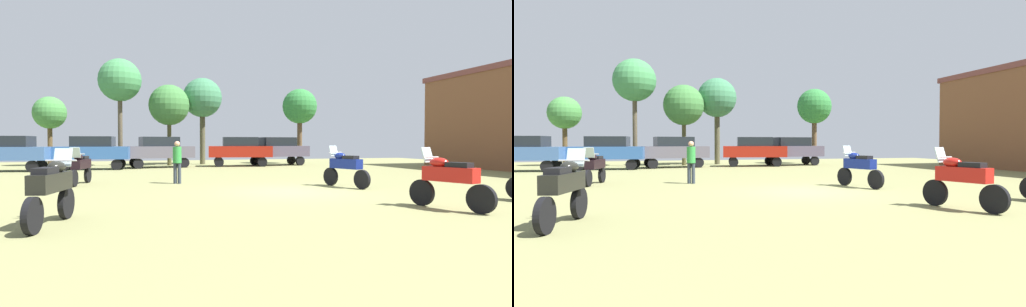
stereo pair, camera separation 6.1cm
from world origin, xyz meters
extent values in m
cube|color=olive|center=(0.00, 0.00, 0.01)|extent=(44.00, 52.00, 0.02)
cylinder|color=black|center=(2.12, 1.56, 0.36)|extent=(0.32, 0.68, 0.68)
cylinder|color=black|center=(2.60, 0.08, 0.36)|extent=(0.32, 0.68, 0.68)
cube|color=navy|center=(2.36, 0.82, 0.88)|extent=(0.75, 1.37, 0.36)
ellipsoid|color=navy|center=(2.27, 1.10, 1.16)|extent=(0.45, 0.56, 0.24)
cube|color=black|center=(2.44, 0.60, 1.12)|extent=(0.46, 0.63, 0.12)
cube|color=silver|center=(2.17, 1.42, 1.34)|extent=(0.39, 0.26, 0.39)
cylinder|color=#B7B7BC|center=(2.20, 1.32, 1.28)|extent=(0.60, 0.23, 0.04)
cylinder|color=black|center=(-6.43, -3.28, 0.36)|extent=(0.25, 0.69, 0.68)
cylinder|color=black|center=(-6.76, -4.83, 0.36)|extent=(0.25, 0.69, 0.68)
cube|color=black|center=(-6.59, -4.05, 0.88)|extent=(0.63, 1.39, 0.36)
ellipsoid|color=black|center=(-6.53, -3.76, 1.16)|extent=(0.41, 0.53, 0.24)
cube|color=black|center=(-6.64, -4.28, 1.12)|extent=(0.41, 0.61, 0.12)
cube|color=silver|center=(-6.47, -3.43, 1.34)|extent=(0.38, 0.22, 0.39)
cylinder|color=#B7B7BC|center=(-6.49, -3.52, 1.28)|extent=(0.61, 0.16, 0.04)
cylinder|color=black|center=(-7.19, 3.64, 0.33)|extent=(0.24, 0.63, 0.62)
cylinder|color=black|center=(-6.88, 5.23, 0.33)|extent=(0.24, 0.63, 0.62)
cube|color=black|center=(-7.04, 4.43, 0.82)|extent=(0.62, 1.42, 0.36)
ellipsoid|color=black|center=(-7.09, 4.13, 1.10)|extent=(0.41, 0.53, 0.24)
cube|color=black|center=(-6.99, 4.67, 1.06)|extent=(0.40, 0.61, 0.12)
cube|color=silver|center=(-7.16, 3.79, 1.28)|extent=(0.38, 0.22, 0.39)
cylinder|color=#B7B7BC|center=(-7.14, 3.89, 1.22)|extent=(0.62, 0.15, 0.04)
cylinder|color=black|center=(2.10, -3.77, 0.36)|extent=(0.32, 0.68, 0.68)
cylinder|color=black|center=(2.57, -5.24, 0.36)|extent=(0.32, 0.68, 0.68)
cube|color=red|center=(2.34, -4.50, 0.88)|extent=(0.74, 1.36, 0.36)
ellipsoid|color=red|center=(2.25, -4.22, 1.16)|extent=(0.45, 0.55, 0.24)
cube|color=black|center=(2.41, -4.72, 1.12)|extent=(0.45, 0.62, 0.12)
cube|color=silver|center=(2.15, -3.91, 1.34)|extent=(0.39, 0.25, 0.39)
cylinder|color=#B7B7BC|center=(2.18, -4.00, 1.28)|extent=(0.60, 0.22, 0.04)
cylinder|color=black|center=(0.34, 14.65, 0.34)|extent=(0.67, 0.32, 0.64)
cylinder|color=black|center=(0.57, 16.07, 0.34)|extent=(0.67, 0.32, 0.64)
cylinder|color=black|center=(3.22, 14.17, 0.34)|extent=(0.67, 0.32, 0.64)
cylinder|color=black|center=(3.46, 15.59, 0.34)|extent=(0.67, 0.32, 0.64)
cube|color=maroon|center=(1.90, 15.12, 1.03)|extent=(4.54, 2.48, 0.75)
cube|color=black|center=(1.90, 15.12, 1.71)|extent=(2.59, 1.95, 0.61)
cylinder|color=black|center=(-9.01, 13.55, 0.34)|extent=(0.66, 0.29, 0.64)
cylinder|color=black|center=(-8.84, 14.98, 0.34)|extent=(0.66, 0.29, 0.64)
cylinder|color=black|center=(-6.10, 13.22, 0.34)|extent=(0.66, 0.29, 0.64)
cylinder|color=black|center=(-5.94, 14.66, 0.34)|extent=(0.66, 0.29, 0.64)
cube|color=#2C5594|center=(-7.47, 14.10, 1.03)|extent=(4.47, 2.27, 0.75)
cube|color=black|center=(-7.47, 14.10, 1.71)|extent=(2.53, 1.84, 0.61)
cylinder|color=black|center=(3.34, 14.64, 0.34)|extent=(0.66, 0.28, 0.64)
cylinder|color=black|center=(3.21, 16.08, 0.34)|extent=(0.66, 0.28, 0.64)
cylinder|color=black|center=(6.25, 14.90, 0.34)|extent=(0.66, 0.28, 0.64)
cylinder|color=black|center=(6.12, 16.34, 0.34)|extent=(0.66, 0.28, 0.64)
cube|color=#4C4559|center=(4.73, 15.49, 1.03)|extent=(4.44, 2.18, 0.75)
cube|color=black|center=(4.73, 15.49, 1.71)|extent=(2.50, 1.79, 0.61)
cylinder|color=black|center=(-4.87, 14.06, 0.34)|extent=(0.67, 0.32, 0.64)
cylinder|color=black|center=(-5.10, 15.48, 0.34)|extent=(0.67, 0.32, 0.64)
cylinder|color=black|center=(-1.98, 14.53, 0.34)|extent=(0.67, 0.32, 0.64)
cylinder|color=black|center=(-2.21, 15.95, 0.34)|extent=(0.67, 0.32, 0.64)
cube|color=#524E5B|center=(-3.54, 15.01, 1.03)|extent=(4.53, 2.47, 0.75)
cube|color=black|center=(-3.54, 15.01, 1.71)|extent=(2.59, 1.94, 0.61)
cylinder|color=black|center=(-10.51, 12.63, 0.34)|extent=(0.66, 0.30, 0.64)
cylinder|color=black|center=(-10.32, 14.05, 0.34)|extent=(0.66, 0.30, 0.64)
cube|color=#3A5C93|center=(-11.86, 13.53, 1.03)|extent=(4.50, 2.36, 0.75)
cube|color=black|center=(-11.86, 13.53, 1.71)|extent=(2.56, 1.89, 0.61)
cylinder|color=#2E3642|center=(-3.51, 3.88, 0.43)|extent=(0.14, 0.14, 0.82)
cylinder|color=#2E3642|center=(-3.35, 3.82, 0.43)|extent=(0.14, 0.14, 0.82)
cylinder|color=#2C8639|center=(-3.43, 3.85, 1.16)|extent=(0.44, 0.44, 0.65)
sphere|color=tan|center=(-3.43, 3.85, 1.60)|extent=(0.22, 0.22, 0.22)
cylinder|color=#4D4B2A|center=(-2.70, 17.57, 1.85)|extent=(0.29, 0.29, 3.66)
sphere|color=#3A7337|center=(-2.70, 17.57, 4.33)|extent=(2.89, 2.89, 2.89)
cylinder|color=brown|center=(-6.02, 17.25, 2.64)|extent=(0.30, 0.30, 5.25)
sphere|color=#3C8149|center=(-6.02, 17.25, 5.92)|extent=(2.90, 2.90, 2.90)
cylinder|color=brown|center=(-10.73, 19.01, 1.62)|extent=(0.32, 0.32, 3.20)
sphere|color=#3F803C|center=(-10.73, 19.01, 3.72)|extent=(2.24, 2.24, 2.24)
cylinder|color=brown|center=(7.20, 17.37, 1.94)|extent=(0.38, 0.38, 3.83)
sphere|color=#2D7536|center=(7.20, 17.37, 4.45)|extent=(2.67, 2.67, 2.67)
cylinder|color=#4C4932|center=(-0.18, 18.47, 2.19)|extent=(0.40, 0.40, 4.33)
sphere|color=#39754E|center=(-0.18, 18.47, 5.01)|extent=(2.93, 2.93, 2.93)
camera|label=1|loc=(-4.99, -13.00, 1.65)|focal=29.52mm
camera|label=2|loc=(-4.93, -13.01, 1.65)|focal=29.52mm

